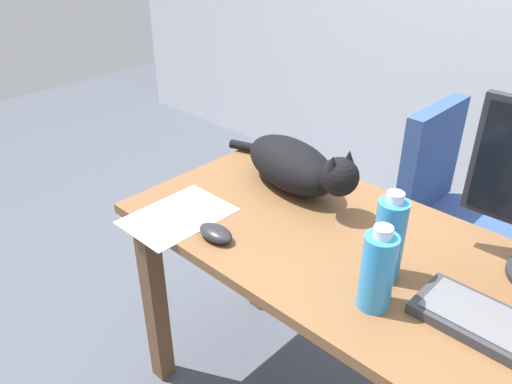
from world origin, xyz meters
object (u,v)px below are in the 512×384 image
object	(u,v)px
office_chair	(450,244)
cat	(296,165)
computer_mouse	(216,233)
spray_bottle	(377,271)
water_bottle	(389,239)

from	to	relation	value
office_chair	cat	xyz separation A→B (m)	(-0.32, -0.56, 0.43)
computer_mouse	spray_bottle	xyz separation A→B (m)	(0.44, 0.07, 0.08)
computer_mouse	spray_bottle	size ratio (longest dim) A/B	0.53
office_chair	cat	size ratio (longest dim) A/B	1.49
computer_mouse	water_bottle	bearing A→B (deg)	23.43
office_chair	cat	distance (m)	0.77
cat	water_bottle	xyz separation A→B (m)	(0.43, -0.18, 0.03)
cat	computer_mouse	xyz separation A→B (m)	(0.02, -0.35, -0.06)
office_chair	computer_mouse	world-z (taller)	office_chair
computer_mouse	water_bottle	size ratio (longest dim) A/B	0.48
office_chair	water_bottle	bearing A→B (deg)	-81.44
water_bottle	spray_bottle	distance (m)	0.11
office_chair	cat	world-z (taller)	cat
cat	spray_bottle	world-z (taller)	spray_bottle
computer_mouse	water_bottle	distance (m)	0.45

